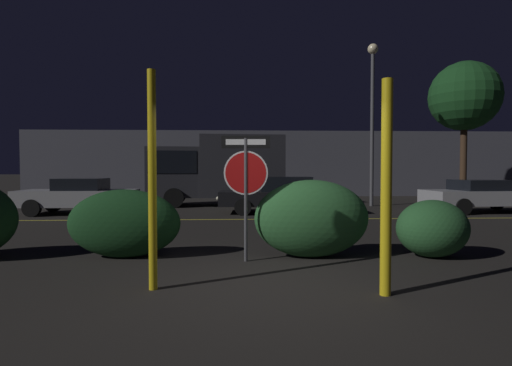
{
  "coord_description": "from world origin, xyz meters",
  "views": [
    {
      "loc": [
        -0.36,
        -5.44,
        1.62
      ],
      "look_at": [
        0.1,
        5.56,
        1.25
      ],
      "focal_mm": 28.0,
      "sensor_mm": 36.0,
      "label": 1
    }
  ],
  "objects_px": {
    "yellow_pole_left": "(152,180)",
    "hedge_bush_2": "(311,219)",
    "passing_car_1": "(79,196)",
    "passing_car_2": "(283,195)",
    "yellow_pole_right": "(386,188)",
    "hedge_bush_1": "(124,223)",
    "street_lamp": "(372,101)",
    "hedge_bush_3": "(432,228)",
    "stop_sign": "(246,173)",
    "passing_car_3": "(481,195)",
    "delivery_truck": "(215,168)",
    "tree_0": "(464,97)"
  },
  "relations": [
    {
      "from": "hedge_bush_3",
      "to": "passing_car_3",
      "type": "relative_size",
      "value": 0.31
    },
    {
      "from": "hedge_bush_1",
      "to": "tree_0",
      "type": "xyz_separation_m",
      "value": [
        13.35,
        12.17,
        4.62
      ]
    },
    {
      "from": "hedge_bush_2",
      "to": "hedge_bush_1",
      "type": "bearing_deg",
      "value": 178.12
    },
    {
      "from": "tree_0",
      "to": "hedge_bush_3",
      "type": "bearing_deg",
      "value": -121.8
    },
    {
      "from": "passing_car_1",
      "to": "tree_0",
      "type": "relative_size",
      "value": 0.6
    },
    {
      "from": "yellow_pole_left",
      "to": "passing_car_1",
      "type": "distance_m",
      "value": 10.49
    },
    {
      "from": "hedge_bush_2",
      "to": "passing_car_2",
      "type": "xyz_separation_m",
      "value": [
        0.29,
        7.49,
        -0.04
      ]
    },
    {
      "from": "hedge_bush_2",
      "to": "street_lamp",
      "type": "xyz_separation_m",
      "value": [
        4.54,
        10.17,
        3.91
      ]
    },
    {
      "from": "passing_car_1",
      "to": "street_lamp",
      "type": "relative_size",
      "value": 0.58
    },
    {
      "from": "street_lamp",
      "to": "tree_0",
      "type": "xyz_separation_m",
      "value": [
        5.37,
        2.11,
        0.62
      ]
    },
    {
      "from": "yellow_pole_right",
      "to": "delivery_truck",
      "type": "relative_size",
      "value": 0.45
    },
    {
      "from": "stop_sign",
      "to": "street_lamp",
      "type": "distance_m",
      "value": 12.32
    },
    {
      "from": "hedge_bush_2",
      "to": "street_lamp",
      "type": "bearing_deg",
      "value": 65.95
    },
    {
      "from": "hedge_bush_1",
      "to": "hedge_bush_3",
      "type": "bearing_deg",
      "value": -1.94
    },
    {
      "from": "passing_car_2",
      "to": "tree_0",
      "type": "distance_m",
      "value": 11.67
    },
    {
      "from": "yellow_pole_left",
      "to": "hedge_bush_3",
      "type": "relative_size",
      "value": 2.24
    },
    {
      "from": "stop_sign",
      "to": "passing_car_2",
      "type": "xyz_separation_m",
      "value": [
        1.5,
        7.78,
        -0.88
      ]
    },
    {
      "from": "stop_sign",
      "to": "hedge_bush_2",
      "type": "bearing_deg",
      "value": 16.63
    },
    {
      "from": "passing_car_3",
      "to": "street_lamp",
      "type": "height_order",
      "value": "street_lamp"
    },
    {
      "from": "passing_car_1",
      "to": "tree_0",
      "type": "bearing_deg",
      "value": -75.23
    },
    {
      "from": "passing_car_3",
      "to": "delivery_truck",
      "type": "distance_m",
      "value": 10.85
    },
    {
      "from": "hedge_bush_3",
      "to": "passing_car_2",
      "type": "height_order",
      "value": "passing_car_2"
    },
    {
      "from": "stop_sign",
      "to": "passing_car_3",
      "type": "relative_size",
      "value": 0.51
    },
    {
      "from": "yellow_pole_right",
      "to": "delivery_truck",
      "type": "height_order",
      "value": "delivery_truck"
    },
    {
      "from": "stop_sign",
      "to": "passing_car_1",
      "type": "xyz_separation_m",
      "value": [
        -5.96,
        7.76,
        -0.89
      ]
    },
    {
      "from": "hedge_bush_1",
      "to": "hedge_bush_2",
      "type": "xyz_separation_m",
      "value": [
        3.44,
        -0.11,
        0.09
      ]
    },
    {
      "from": "hedge_bush_1",
      "to": "delivery_truck",
      "type": "relative_size",
      "value": 0.33
    },
    {
      "from": "passing_car_1",
      "to": "hedge_bush_3",
      "type": "bearing_deg",
      "value": -129.68
    },
    {
      "from": "hedge_bush_3",
      "to": "stop_sign",
      "type": "bearing_deg",
      "value": -176.62
    },
    {
      "from": "hedge_bush_2",
      "to": "yellow_pole_right",
      "type": "bearing_deg",
      "value": -76.29
    },
    {
      "from": "yellow_pole_right",
      "to": "hedge_bush_3",
      "type": "relative_size",
      "value": 2.1
    },
    {
      "from": "hedge_bush_2",
      "to": "passing_car_1",
      "type": "relative_size",
      "value": 0.51
    },
    {
      "from": "yellow_pole_right",
      "to": "hedge_bush_1",
      "type": "distance_m",
      "value": 4.7
    },
    {
      "from": "hedge_bush_2",
      "to": "stop_sign",
      "type": "bearing_deg",
      "value": -166.88
    },
    {
      "from": "delivery_truck",
      "to": "street_lamp",
      "type": "distance_m",
      "value": 7.6
    },
    {
      "from": "passing_car_1",
      "to": "passing_car_2",
      "type": "xyz_separation_m",
      "value": [
        7.46,
        0.02,
        0.01
      ]
    },
    {
      "from": "hedge_bush_2",
      "to": "passing_car_2",
      "type": "distance_m",
      "value": 7.5
    },
    {
      "from": "passing_car_3",
      "to": "yellow_pole_right",
      "type": "bearing_deg",
      "value": -40.17
    },
    {
      "from": "yellow_pole_right",
      "to": "hedge_bush_3",
      "type": "height_order",
      "value": "yellow_pole_right"
    },
    {
      "from": "hedge_bush_1",
      "to": "hedge_bush_2",
      "type": "distance_m",
      "value": 3.45
    },
    {
      "from": "yellow_pole_left",
      "to": "street_lamp",
      "type": "height_order",
      "value": "street_lamp"
    },
    {
      "from": "tree_0",
      "to": "hedge_bush_2",
      "type": "bearing_deg",
      "value": -128.89
    },
    {
      "from": "yellow_pole_left",
      "to": "passing_car_2",
      "type": "relative_size",
      "value": 0.62
    },
    {
      "from": "yellow_pole_right",
      "to": "tree_0",
      "type": "relative_size",
      "value": 0.4
    },
    {
      "from": "passing_car_3",
      "to": "delivery_truck",
      "type": "height_order",
      "value": "delivery_truck"
    },
    {
      "from": "stop_sign",
      "to": "passing_car_2",
      "type": "relative_size",
      "value": 0.46
    },
    {
      "from": "hedge_bush_1",
      "to": "passing_car_1",
      "type": "xyz_separation_m",
      "value": [
        -3.73,
        7.36,
        0.04
      ]
    },
    {
      "from": "hedge_bush_2",
      "to": "passing_car_2",
      "type": "bearing_deg",
      "value": 87.82
    },
    {
      "from": "hedge_bush_3",
      "to": "passing_car_1",
      "type": "bearing_deg",
      "value": 141.27
    },
    {
      "from": "yellow_pole_left",
      "to": "hedge_bush_2",
      "type": "xyz_separation_m",
      "value": [
        2.5,
        1.89,
        -0.76
      ]
    }
  ]
}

